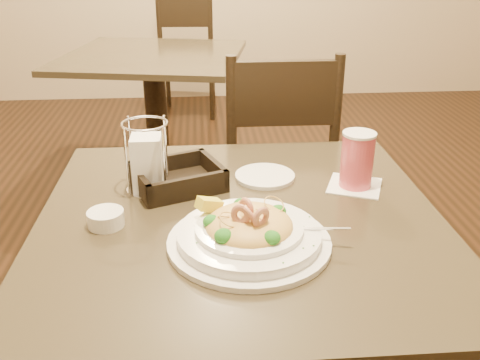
{
  "coord_description": "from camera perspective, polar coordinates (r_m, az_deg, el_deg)",
  "views": [
    {
      "loc": [
        -0.08,
        -1.05,
        1.29
      ],
      "look_at": [
        0.0,
        0.02,
        0.79
      ],
      "focal_mm": 40.0,
      "sensor_mm": 36.0,
      "label": 1
    }
  ],
  "objects": [
    {
      "name": "pasta_bowl",
      "position": [
        1.08,
        0.94,
        -5.56
      ],
      "size": [
        0.37,
        0.33,
        0.11
      ],
      "rotation": [
        0.0,
        0.0,
        -0.35
      ],
      "color": "white",
      "rests_on": "main_table"
    },
    {
      "name": "drink_glass",
      "position": [
        1.34,
        12.38,
        2.06
      ],
      "size": [
        0.16,
        0.16,
        0.14
      ],
      "rotation": [
        0.0,
        0.0,
        -0.38
      ],
      "color": "white",
      "rests_on": "main_table"
    },
    {
      "name": "dining_chair_far",
      "position": [
        4.11,
        -5.67,
        13.57
      ],
      "size": [
        0.44,
        0.44,
        0.93
      ],
      "rotation": [
        0.0,
        0.0,
        3.1
      ],
      "color": "black",
      "rests_on": "ground"
    },
    {
      "name": "dining_chair_near",
      "position": [
        2.04,
        3.97,
        1.96
      ],
      "size": [
        0.42,
        0.42,
        0.93
      ],
      "rotation": [
        0.0,
        0.0,
        3.14
      ],
      "color": "black",
      "rests_on": "ground"
    },
    {
      "name": "bread_basket",
      "position": [
        1.33,
        -6.65,
        0.06
      ],
      "size": [
        0.25,
        0.23,
        0.06
      ],
      "rotation": [
        0.0,
        0.0,
        0.38
      ],
      "color": "black",
      "rests_on": "main_table"
    },
    {
      "name": "main_table",
      "position": [
        1.32,
        0.07,
        -12.48
      ],
      "size": [
        0.9,
        0.9,
        0.71
      ],
      "color": "black",
      "rests_on": "ground"
    },
    {
      "name": "butter_ramekin",
      "position": [
        1.19,
        -14.12,
        -4.0
      ],
      "size": [
        0.09,
        0.09,
        0.03
      ],
      "primitive_type": "cylinder",
      "rotation": [
        0.0,
        0.0,
        -0.22
      ],
      "color": "white",
      "rests_on": "main_table"
    },
    {
      "name": "side_plate",
      "position": [
        1.38,
        2.67,
        0.42
      ],
      "size": [
        0.2,
        0.2,
        0.01
      ],
      "primitive_type": "cylinder",
      "rotation": [
        0.0,
        0.0,
        -0.39
      ],
      "color": "white",
      "rests_on": "main_table"
    },
    {
      "name": "background_table",
      "position": [
        2.98,
        -9.05,
        8.93
      ],
      "size": [
        1.05,
        1.05,
        0.71
      ],
      "rotation": [
        0.0,
        0.0,
        -0.19
      ],
      "color": "black",
      "rests_on": "ground"
    },
    {
      "name": "napkin_caddy",
      "position": [
        1.3,
        -9.85,
        1.95
      ],
      "size": [
        0.11,
        0.11,
        0.18
      ],
      "rotation": [
        0.0,
        0.0,
        0.15
      ],
      "color": "silver",
      "rests_on": "main_table"
    }
  ]
}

